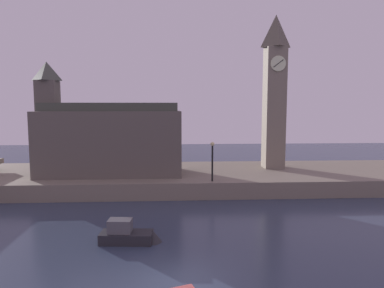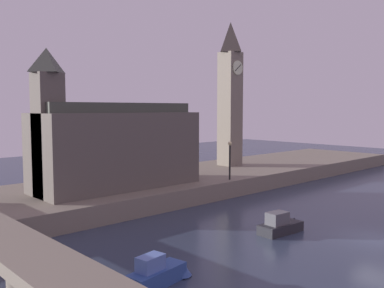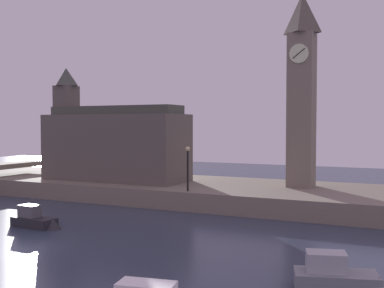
{
  "view_description": "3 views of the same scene",
  "coord_description": "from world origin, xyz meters",
  "views": [
    {
      "loc": [
        -0.26,
        -15.5,
        8.07
      ],
      "look_at": [
        1.57,
        17.59,
        4.54
      ],
      "focal_mm": 32.7,
      "sensor_mm": 36.0,
      "label": 1
    },
    {
      "loc": [
        -25.38,
        -10.7,
        8.0
      ],
      "look_at": [
        -0.27,
        16.17,
        4.89
      ],
      "focal_mm": 39.48,
      "sensor_mm": 36.0,
      "label": 2
    },
    {
      "loc": [
        19.9,
        -18.75,
        6.69
      ],
      "look_at": [
        2.85,
        16.39,
        5.14
      ],
      "focal_mm": 44.96,
      "sensor_mm": 36.0,
      "label": 3
    }
  ],
  "objects": [
    {
      "name": "parliament_hall",
      "position": [
        -6.71,
        18.73,
        4.99
      ],
      "size": [
        13.7,
        5.21,
        10.82
      ],
      "color": "#5B544C",
      "rests_on": "far_embankment"
    },
    {
      "name": "ground_plane",
      "position": [
        0.0,
        0.0,
        0.0
      ],
      "size": [
        120.0,
        120.0,
        0.0
      ],
      "primitive_type": "plane",
      "color": "#2D384C"
    },
    {
      "name": "streetlamp",
      "position": [
        3.22,
        14.85,
        3.71
      ],
      "size": [
        0.36,
        0.36,
        3.5
      ],
      "color": "black",
      "rests_on": "far_embankment"
    },
    {
      "name": "boat_tour_blue",
      "position": [
        -13.66,
        3.94,
        0.52
      ],
      "size": [
        3.61,
        1.53,
        1.46
      ],
      "color": "#2D4C93",
      "rests_on": "ground"
    },
    {
      "name": "boat_barge_dark",
      "position": [
        -2.77,
        4.83,
        0.48
      ],
      "size": [
        3.78,
        1.55,
        1.46
      ],
      "color": "#232328",
      "rests_on": "ground"
    },
    {
      "name": "clock_tower",
      "position": [
        10.58,
        21.46,
        9.84
      ],
      "size": [
        2.28,
        2.32,
        16.12
      ],
      "color": "slate",
      "rests_on": "far_embankment"
    },
    {
      "name": "far_embankment",
      "position": [
        0.0,
        20.0,
        0.75
      ],
      "size": [
        70.0,
        12.0,
        1.5
      ],
      "primitive_type": "cube",
      "color": "slate",
      "rests_on": "ground"
    },
    {
      "name": "bridge_span",
      "position": [
        -19.31,
        3.4,
        1.97
      ],
      "size": [
        2.48,
        32.2,
        2.7
      ],
      "color": "slate",
      "rests_on": "ground"
    }
  ]
}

